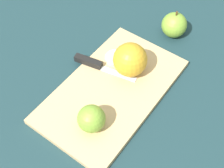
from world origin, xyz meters
TOP-DOWN VIEW (x-y plane):
  - ground_plane at (0.00, 0.00)m, footprint 4.00×4.00m
  - cutting_board at (0.00, 0.00)m, footprint 0.41×0.27m
  - apple_half_left at (-0.11, -0.01)m, footprint 0.06×0.06m
  - apple_half_right at (0.07, -0.01)m, footprint 0.09×0.09m
  - knife at (0.04, 0.08)m, footprint 0.03×0.18m
  - apple_slice at (0.09, 0.04)m, footprint 0.06×0.06m
  - apple_whole at (0.27, -0.05)m, footprint 0.07×0.07m

SIDE VIEW (x-z plane):
  - ground_plane at x=0.00m, z-range 0.00..0.00m
  - cutting_board at x=0.00m, z-range 0.00..0.02m
  - apple_slice at x=0.09m, z-range 0.02..0.02m
  - knife at x=0.04m, z-range 0.01..0.03m
  - apple_whole at x=0.27m, z-range -0.01..0.08m
  - apple_half_left at x=-0.11m, z-range 0.02..0.08m
  - apple_half_right at x=0.07m, z-range 0.02..0.10m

